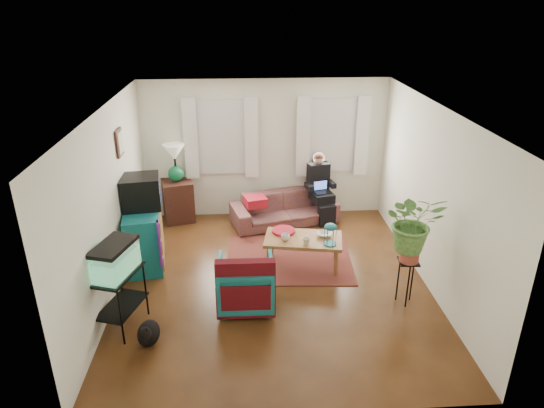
{
  "coord_description": "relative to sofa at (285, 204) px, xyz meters",
  "views": [
    {
      "loc": [
        -0.41,
        -6.17,
        3.96
      ],
      "look_at": [
        0.0,
        0.4,
        1.1
      ],
      "focal_mm": 32.0,
      "sensor_mm": 36.0,
      "label": 1
    }
  ],
  "objects": [
    {
      "name": "wall_left",
      "position": [
        -2.59,
        -2.05,
        0.92
      ],
      "size": [
        0.01,
        5.0,
        2.6
      ],
      "primitive_type": "cube",
      "color": "silver",
      "rests_on": "floor"
    },
    {
      "name": "curtains_right",
      "position": [
        0.91,
        0.35,
        1.17
      ],
      "size": [
        1.36,
        0.06,
        1.5
      ],
      "primitive_type": "cube",
      "color": "white",
      "rests_on": "wall_back"
    },
    {
      "name": "picture_frame",
      "position": [
        -2.55,
        -1.2,
        1.57
      ],
      "size": [
        0.04,
        0.32,
        0.4
      ],
      "primitive_type": "cube",
      "color": "#3D2616",
      "rests_on": "wall_left"
    },
    {
      "name": "area_rug",
      "position": [
        -0.05,
        -1.39,
        -0.37
      ],
      "size": [
        2.09,
        1.72,
        0.01
      ],
      "primitive_type": "cube",
      "rotation": [
        0.0,
        0.0,
        -0.06
      ],
      "color": "brown",
      "rests_on": "floor"
    },
    {
      "name": "armchair",
      "position": [
        -0.76,
        -2.61,
        0.0
      ],
      "size": [
        0.76,
        0.71,
        0.77
      ],
      "primitive_type": "imported",
      "rotation": [
        0.0,
        0.0,
        3.13
      ],
      "color": "#135173",
      "rests_on": "floor"
    },
    {
      "name": "serape_throw",
      "position": [
        -0.76,
        -2.9,
        0.16
      ],
      "size": [
        0.77,
        0.19,
        0.63
      ],
      "primitive_type": "cube",
      "rotation": [
        0.0,
        0.0,
        -0.01
      ],
      "color": "#9E0A0A",
      "rests_on": "armchair"
    },
    {
      "name": "cup_a",
      "position": [
        -0.13,
        -1.65,
        0.16
      ],
      "size": [
        0.15,
        0.15,
        0.11
      ],
      "primitive_type": "imported",
      "rotation": [
        0.0,
        0.0,
        -0.18
      ],
      "color": "white",
      "rests_on": "coffee_table"
    },
    {
      "name": "seated_person",
      "position": [
        0.68,
        0.18,
        0.2
      ],
      "size": [
        0.62,
        0.7,
        1.16
      ],
      "primitive_type": null,
      "rotation": [
        0.0,
        0.0,
        0.26
      ],
      "color": "black",
      "rests_on": "sofa"
    },
    {
      "name": "crt_tv",
      "position": [
        -2.32,
        -1.26,
        0.81
      ],
      "size": [
        0.64,
        0.6,
        0.5
      ],
      "primitive_type": "cube",
      "rotation": [
        0.0,
        0.0,
        0.14
      ],
      "color": "black",
      "rests_on": "dresser"
    },
    {
      "name": "window_left",
      "position": [
        -1.14,
        0.43,
        1.17
      ],
      "size": [
        1.08,
        0.04,
        1.38
      ],
      "primitive_type": "cube",
      "color": "white",
      "rests_on": "wall_back"
    },
    {
      "name": "plant_stand",
      "position": [
        1.44,
        -2.68,
        -0.05
      ],
      "size": [
        0.3,
        0.3,
        0.66
      ],
      "primitive_type": "cube",
      "rotation": [
        0.0,
        0.0,
        -0.08
      ],
      "color": "black",
      "rests_on": "floor"
    },
    {
      "name": "wall_right",
      "position": [
        1.91,
        -2.05,
        0.92
      ],
      "size": [
        0.01,
        5.0,
        2.6
      ],
      "primitive_type": "cube",
      "color": "silver",
      "rests_on": "floor"
    },
    {
      "name": "coffee_table",
      "position": [
        0.15,
        -1.59,
        -0.13
      ],
      "size": [
        1.28,
        0.84,
        0.49
      ],
      "primitive_type": "cube",
      "rotation": [
        0.0,
        0.0,
        -0.18
      ],
      "color": "brown",
      "rests_on": "floor"
    },
    {
      "name": "aquarium",
      "position": [
        -2.34,
        -2.98,
        0.62
      ],
      "size": [
        0.54,
        0.73,
        0.42
      ],
      "primitive_type": "cube",
      "rotation": [
        0.0,
        0.0,
        -0.31
      ],
      "color": "#7FD899",
      "rests_on": "aquarium_stand"
    },
    {
      "name": "cup_b",
      "position": [
        0.17,
        -1.79,
        0.16
      ],
      "size": [
        0.12,
        0.12,
        0.1
      ],
      "primitive_type": "imported",
      "rotation": [
        0.0,
        0.0,
        -0.18
      ],
      "color": "beige",
      "rests_on": "coffee_table"
    },
    {
      "name": "window_right",
      "position": [
        0.91,
        0.43,
        1.17
      ],
      "size": [
        1.08,
        0.04,
        1.38
      ],
      "primitive_type": "cube",
      "color": "white",
      "rests_on": "wall_back"
    },
    {
      "name": "wall_back",
      "position": [
        -0.34,
        0.45,
        0.92
      ],
      "size": [
        4.5,
        0.01,
        2.6
      ],
      "primitive_type": "cube",
      "color": "silver",
      "rests_on": "floor"
    },
    {
      "name": "table_lamp",
      "position": [
        -1.99,
        0.26,
        0.74
      ],
      "size": [
        0.49,
        0.49,
        0.72
      ],
      "primitive_type": null,
      "rotation": [
        0.0,
        0.0,
        0.25
      ],
      "color": "white",
      "rests_on": "side_table"
    },
    {
      "name": "aquarium_stand",
      "position": [
        -2.34,
        -2.98,
        0.02
      ],
      "size": [
        0.59,
        0.8,
        0.8
      ],
      "primitive_type": "cube",
      "rotation": [
        0.0,
        0.0,
        -0.31
      ],
      "color": "black",
      "rests_on": "floor"
    },
    {
      "name": "potted_plant",
      "position": [
        1.44,
        -2.68,
        0.73
      ],
      "size": [
        0.8,
        0.71,
        0.84
      ],
      "primitive_type": "imported",
      "rotation": [
        0.0,
        0.0,
        -0.08
      ],
      "color": "#599947",
      "rests_on": "plant_stand"
    },
    {
      "name": "snack_tray",
      "position": [
        -0.14,
        -1.38,
        0.13
      ],
      "size": [
        0.42,
        0.42,
        0.04
      ],
      "primitive_type": "cylinder",
      "rotation": [
        0.0,
        0.0,
        -0.18
      ],
      "color": "#B21414",
      "rests_on": "coffee_table"
    },
    {
      "name": "birdcage",
      "position": [
        0.53,
        -1.82,
        0.28
      ],
      "size": [
        0.22,
        0.22,
        0.34
      ],
      "primitive_type": null,
      "rotation": [
        0.0,
        0.0,
        -0.18
      ],
      "color": "#115B6B",
      "rests_on": "coffee_table"
    },
    {
      "name": "black_cat",
      "position": [
        -1.96,
        -3.33,
        -0.2
      ],
      "size": [
        0.28,
        0.43,
        0.36
      ],
      "primitive_type": "ellipsoid",
      "rotation": [
        0.0,
        0.0,
        -0.03
      ],
      "color": "black",
      "rests_on": "floor"
    },
    {
      "name": "sofa",
      "position": [
        0.0,
        0.0,
        0.0
      ],
      "size": [
        2.07,
        1.23,
        0.76
      ],
      "primitive_type": "imported",
      "rotation": [
        0.0,
        0.0,
        0.26
      ],
      "color": "brown",
      "rests_on": "floor"
    },
    {
      "name": "curtains_left",
      "position": [
        -1.14,
        0.35,
        1.17
      ],
      "size": [
        1.36,
        0.06,
        1.5
      ],
      "primitive_type": "cube",
      "color": "white",
      "rests_on": "wall_back"
    },
    {
      "name": "wall_front",
      "position": [
        -0.34,
        -4.55,
        0.92
      ],
      "size": [
        4.5,
        0.01,
        2.6
      ],
      "primitive_type": "cube",
      "color": "silver",
      "rests_on": "floor"
    },
    {
      "name": "bowl",
      "position": [
        0.49,
        -1.54,
        0.14
      ],
      "size": [
        0.27,
        0.27,
        0.06
      ],
      "primitive_type": "imported",
      "rotation": [
        0.0,
        0.0,
        -0.18
      ],
      "color": "white",
      "rests_on": "coffee_table"
    },
    {
      "name": "side_table",
      "position": [
        -1.99,
        0.26,
        0.01
      ],
      "size": [
        0.65,
        0.65,
        0.78
      ],
      "primitive_type": "cube",
      "rotation": [
        0.0,
        0.0,
        0.25
      ],
      "color": "#432A19",
      "rests_on": "floor"
    },
    {
      "name": "ceiling",
      "position": [
        -0.34,
        -2.05,
        2.22
      ],
      "size": [
        4.5,
        5.0,
        0.01
      ],
      "primitive_type": "cube",
      "color": "white",
      "rests_on": "wall_back"
    },
    {
      "name": "floor",
      "position": [
        -0.34,
        -2.05,
        -0.38
      ],
      "size": [
        4.5,
        5.0,
        0.01
      ],
      "primitive_type": "cube",
      "color": "#4F2B14",
      "rests_on": "ground"
    },
    {
      "name": "dresser",
      "position": [
        -2.33,
        -1.36,
        0.09
      ],
      "size": [
        0.66,
        1.11,
        0.94
      ],
      "primitive_type": "cube",
      "rotation": [
        0.0,
        0.0,
        0.14
      ],
      "color": "#104F64",
      "rests_on": "floor"
    }
  ]
}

